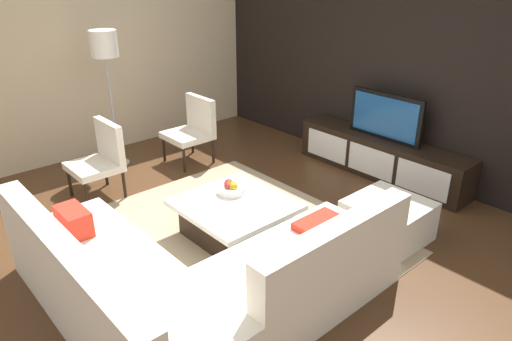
# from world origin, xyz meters

# --- Properties ---
(ground_plane) EXTENTS (14.00, 14.00, 0.00)m
(ground_plane) POSITION_xyz_m (0.00, 0.00, 0.00)
(ground_plane) COLOR #4C301C
(feature_wall_back) EXTENTS (6.40, 0.12, 2.80)m
(feature_wall_back) POSITION_xyz_m (0.00, 2.70, 1.40)
(feature_wall_back) COLOR black
(feature_wall_back) RESTS_ON ground
(side_wall_left) EXTENTS (0.12, 5.20, 2.80)m
(side_wall_left) POSITION_xyz_m (-3.20, 0.20, 1.40)
(side_wall_left) COLOR beige
(side_wall_left) RESTS_ON ground
(area_rug) EXTENTS (2.96, 2.59, 0.01)m
(area_rug) POSITION_xyz_m (-0.10, 0.00, 0.01)
(area_rug) COLOR tan
(area_rug) RESTS_ON ground
(media_console) EXTENTS (2.29, 0.44, 0.50)m
(media_console) POSITION_xyz_m (0.00, 2.40, 0.25)
(media_console) COLOR black
(media_console) RESTS_ON ground
(television) EXTENTS (0.99, 0.06, 0.57)m
(television) POSITION_xyz_m (0.00, 2.40, 0.79)
(television) COLOR black
(television) RESTS_ON media_console
(sectional_couch) EXTENTS (2.37, 2.43, 0.83)m
(sectional_couch) POSITION_xyz_m (0.52, -0.84, 0.29)
(sectional_couch) COLOR silver
(sectional_couch) RESTS_ON ground
(coffee_table) EXTENTS (1.03, 0.98, 0.38)m
(coffee_table) POSITION_xyz_m (-0.10, 0.10, 0.20)
(coffee_table) COLOR black
(coffee_table) RESTS_ON ground
(accent_chair_near) EXTENTS (0.56, 0.52, 0.87)m
(accent_chair_near) POSITION_xyz_m (-1.82, -0.45, 0.49)
(accent_chair_near) COLOR black
(accent_chair_near) RESTS_ON ground
(floor_lamp) EXTENTS (0.33, 0.33, 1.75)m
(floor_lamp) POSITION_xyz_m (-2.56, 0.08, 1.49)
(floor_lamp) COLOR #A5A5AA
(floor_lamp) RESTS_ON ground
(ottoman) EXTENTS (0.70, 0.70, 0.40)m
(ottoman) POSITION_xyz_m (0.92, 1.19, 0.20)
(ottoman) COLOR silver
(ottoman) RESTS_ON ground
(fruit_bowl) EXTENTS (0.28, 0.28, 0.14)m
(fruit_bowl) POSITION_xyz_m (-0.28, 0.20, 0.43)
(fruit_bowl) COLOR silver
(fruit_bowl) RESTS_ON coffee_table
(accent_chair_far) EXTENTS (0.57, 0.55, 0.87)m
(accent_chair_far) POSITION_xyz_m (-1.98, 0.93, 0.49)
(accent_chair_far) COLOR black
(accent_chair_far) RESTS_ON ground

